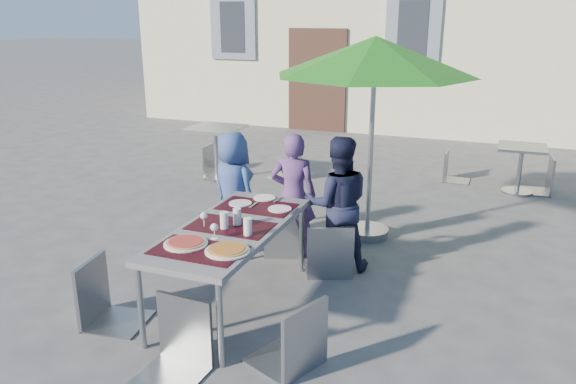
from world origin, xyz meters
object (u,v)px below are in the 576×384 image
at_px(chair_5, 174,295).
at_px(chair_1, 283,208).
at_px(pizza_near_right, 227,250).
at_px(chair_2, 330,217).
at_px(child_0, 234,189).
at_px(bg_chair_l_1, 453,149).
at_px(chair_0, 220,204).
at_px(child_2, 338,204).
at_px(bg_chair_l_0, 212,143).
at_px(dining_table, 231,232).
at_px(cafe_table_0, 216,142).
at_px(child_1, 293,195).
at_px(bg_chair_r_1, 546,152).
at_px(pizza_near_left, 186,243).
at_px(bg_chair_r_0, 289,143).
at_px(cafe_table_1, 521,162).
at_px(patio_umbrella, 375,58).
at_px(chair_4, 294,293).
at_px(chair_3, 100,255).

bearing_deg(chair_5, chair_1, 90.94).
distance_m(pizza_near_right, chair_2, 1.45).
xyz_separation_m(child_0, bg_chair_l_1, (2.05, 3.44, -0.14)).
bearing_deg(chair_0, child_2, 2.87).
bearing_deg(bg_chair_l_0, dining_table, -59.38).
xyz_separation_m(dining_table, chair_2, (0.62, 0.89, -0.09)).
relative_size(chair_5, cafe_table_0, 1.24).
xyz_separation_m(child_1, chair_5, (-0.05, -2.25, -0.06)).
height_order(child_2, cafe_table_0, child_2).
bearing_deg(bg_chair_r_1, pizza_near_left, -119.21).
bearing_deg(pizza_near_left, child_1, 81.60).
bearing_deg(bg_chair_r_0, pizza_near_right, -74.74).
xyz_separation_m(chair_1, cafe_table_1, (2.36, 3.28, -0.08)).
xyz_separation_m(dining_table, bg_chair_r_0, (-0.99, 3.96, -0.13)).
height_order(child_2, chair_5, child_2).
xyz_separation_m(chair_2, patio_umbrella, (0.11, 1.16, 1.43)).
height_order(chair_2, chair_5, chair_5).
bearing_deg(chair_4, chair_2, 98.04).
height_order(patio_umbrella, cafe_table_0, patio_umbrella).
distance_m(bg_chair_l_0, bg_chair_r_0, 1.31).
bearing_deg(child_1, chair_3, 50.96).
xyz_separation_m(dining_table, child_2, (0.64, 1.08, -0.01)).
height_order(cafe_table_0, cafe_table_1, cafe_table_0).
distance_m(cafe_table_0, bg_chair_r_1, 4.86).
bearing_deg(child_1, bg_chair_l_0, -59.16).
relative_size(pizza_near_left, chair_0, 0.38).
distance_m(child_0, chair_0, 0.32).
bearing_deg(chair_3, pizza_near_right, 7.65).
bearing_deg(bg_chair_l_1, child_2, -101.96).
bearing_deg(child_0, chair_2, -176.59).
height_order(pizza_near_left, bg_chair_r_0, bg_chair_r_0).
distance_m(child_1, bg_chair_l_1, 3.77).
xyz_separation_m(child_1, bg_chair_r_1, (2.59, 3.37, -0.07)).
height_order(chair_0, cafe_table_0, chair_0).
xyz_separation_m(child_2, chair_3, (-1.51, -1.73, -0.07)).
height_order(pizza_near_right, bg_chair_l_1, bg_chair_l_1).
height_order(dining_table, chair_5, chair_5).
height_order(chair_3, bg_chair_r_1, chair_3).
bearing_deg(chair_4, chair_1, 113.80).
relative_size(child_2, bg_chair_l_1, 1.59).
relative_size(chair_0, bg_chair_l_0, 1.11).
xyz_separation_m(child_2, cafe_table_0, (-2.67, 2.43, -0.09)).
xyz_separation_m(dining_table, pizza_near_right, (0.23, -0.50, 0.07)).
bearing_deg(chair_0, chair_3, -97.79).
bearing_deg(bg_chair_l_0, patio_umbrella, -31.04).
height_order(dining_table, child_2, child_2).
relative_size(chair_0, bg_chair_r_0, 0.97).
bearing_deg(pizza_near_right, bg_chair_r_1, 64.10).
relative_size(pizza_near_left, patio_umbrella, 0.15).
xyz_separation_m(dining_table, cafe_table_1, (2.39, 4.45, -0.24)).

